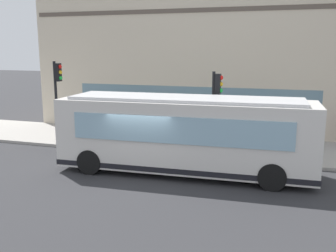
% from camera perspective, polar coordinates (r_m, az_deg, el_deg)
% --- Properties ---
extents(ground, '(120.00, 120.00, 0.00)m').
position_cam_1_polar(ground, '(15.33, -3.44, -7.22)').
color(ground, '#2D2D30').
extents(sidewalk_curb, '(4.81, 40.00, 0.15)m').
position_cam_1_polar(sidewalk_curb, '(19.87, 1.72, -2.60)').
color(sidewalk_curb, '#9E9991').
rests_on(sidewalk_curb, ground).
extents(building_corner, '(7.32, 19.89, 12.64)m').
position_cam_1_polar(building_corner, '(25.18, 5.68, 14.63)').
color(building_corner, beige).
rests_on(building_corner, ground).
extents(city_bus_nearside, '(2.98, 10.14, 3.07)m').
position_cam_1_polar(city_bus_nearside, '(15.13, 2.46, -1.35)').
color(city_bus_nearside, silver).
rests_on(city_bus_nearside, ground).
extents(traffic_light_near_corner, '(0.32, 0.49, 3.78)m').
position_cam_1_polar(traffic_light_near_corner, '(17.15, 7.20, 4.28)').
color(traffic_light_near_corner, black).
rests_on(traffic_light_near_corner, sidewalk_curb).
extents(traffic_light_down_block, '(0.32, 0.49, 4.15)m').
position_cam_1_polar(traffic_light_down_block, '(20.16, -16.19, 5.71)').
color(traffic_light_down_block, black).
rests_on(traffic_light_down_block, sidewalk_curb).
extents(fire_hydrant, '(0.35, 0.35, 0.74)m').
position_cam_1_polar(fire_hydrant, '(17.72, 15.35, -3.31)').
color(fire_hydrant, yellow).
rests_on(fire_hydrant, sidewalk_curb).
extents(pedestrian_near_hydrant, '(0.32, 0.32, 1.77)m').
position_cam_1_polar(pedestrian_near_hydrant, '(17.42, 10.24, -1.09)').
color(pedestrian_near_hydrant, '#8C3F8C').
rests_on(pedestrian_near_hydrant, sidewalk_curb).
extents(pedestrian_by_light_pole, '(0.32, 0.32, 1.66)m').
position_cam_1_polar(pedestrian_by_light_pole, '(19.50, 0.14, 0.24)').
color(pedestrian_by_light_pole, '#3F8C4C').
rests_on(pedestrian_by_light_pole, sidewalk_curb).
extents(pedestrian_near_building_entrance, '(0.32, 0.32, 1.67)m').
position_cam_1_polar(pedestrian_near_building_entrance, '(19.93, -4.48, 0.47)').
color(pedestrian_near_building_entrance, gold).
rests_on(pedestrian_near_building_entrance, sidewalk_curb).
extents(newspaper_vending_box, '(0.44, 0.42, 0.90)m').
position_cam_1_polar(newspaper_vending_box, '(18.76, 4.01, -1.81)').
color(newspaper_vending_box, '#BF3F19').
rests_on(newspaper_vending_box, sidewalk_curb).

